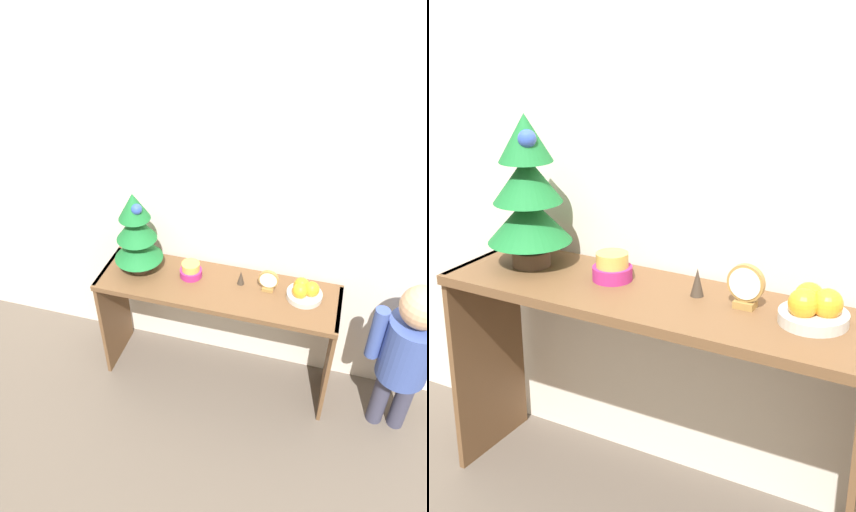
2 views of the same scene
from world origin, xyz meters
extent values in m
cube|color=beige|center=(0.00, 0.42, 1.25)|extent=(7.00, 0.05, 2.50)
cube|color=brown|center=(0.00, 0.19, 0.68)|extent=(1.29, 0.37, 0.03)
cube|color=brown|center=(-0.63, 0.19, 0.35)|extent=(0.02, 0.34, 0.70)
cylinder|color=#4C3828|center=(-0.45, 0.21, 0.72)|extent=(0.12, 0.12, 0.05)
cylinder|color=brown|center=(-0.45, 0.21, 0.77)|extent=(0.02, 0.02, 0.04)
cone|color=#19662D|center=(-0.45, 0.21, 0.85)|extent=(0.26, 0.26, 0.14)
cone|color=#19662D|center=(-0.45, 0.21, 0.98)|extent=(0.21, 0.21, 0.14)
cone|color=#19662D|center=(-0.45, 0.21, 1.10)|extent=(0.17, 0.17, 0.14)
sphere|color=#2D4CA8|center=(-0.49, 0.26, 0.93)|extent=(0.05, 0.05, 0.05)
sphere|color=#2D4CA8|center=(-0.42, 0.19, 1.11)|extent=(0.06, 0.06, 0.06)
sphere|color=red|center=(-0.40, 0.22, 1.06)|extent=(0.04, 0.04, 0.04)
cylinder|color=#B7B2A8|center=(0.45, 0.22, 0.72)|extent=(0.18, 0.18, 0.03)
sphere|color=orange|center=(0.48, 0.23, 0.76)|extent=(0.08, 0.08, 0.08)
sphere|color=orange|center=(0.43, 0.25, 0.76)|extent=(0.08, 0.08, 0.08)
sphere|color=orange|center=(0.43, 0.20, 0.76)|extent=(0.08, 0.08, 0.08)
cylinder|color=#9E2366|center=(-0.16, 0.23, 0.72)|extent=(0.12, 0.12, 0.04)
cylinder|color=gold|center=(-0.16, 0.23, 0.76)|extent=(0.10, 0.10, 0.04)
cube|color=olive|center=(0.26, 0.23, 0.71)|extent=(0.06, 0.04, 0.02)
cylinder|color=olive|center=(0.26, 0.23, 0.77)|extent=(0.10, 0.02, 0.10)
cylinder|color=white|center=(0.26, 0.22, 0.77)|extent=(0.09, 0.00, 0.09)
cone|color=#382D23|center=(0.11, 0.24, 0.74)|extent=(0.04, 0.04, 0.08)
camera|label=1|loc=(0.52, -1.72, 2.43)|focal=35.00mm
camera|label=2|loc=(0.88, -1.45, 1.48)|focal=50.00mm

